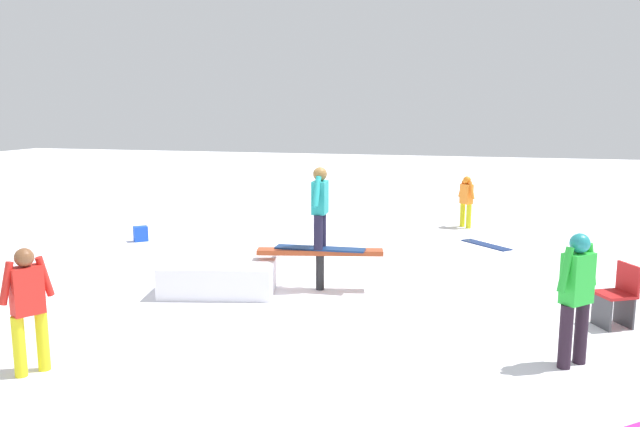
# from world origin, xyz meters

# --- Properties ---
(ground_plane) EXTENTS (60.00, 60.00, 0.00)m
(ground_plane) POSITION_xyz_m (0.00, 0.00, 0.00)
(ground_plane) COLOR white
(rail_feature) EXTENTS (2.08, 0.74, 0.68)m
(rail_feature) POSITION_xyz_m (0.00, 0.00, 0.57)
(rail_feature) COLOR black
(rail_feature) RESTS_ON ground
(snow_kicker_ramp) EXTENTS (2.09, 1.86, 0.51)m
(snow_kicker_ramp) POSITION_xyz_m (-1.60, -0.37, 0.25)
(snow_kicker_ramp) COLOR white
(snow_kicker_ramp) RESTS_ON ground
(main_rider_on_rail) EXTENTS (1.50, 0.78, 1.36)m
(main_rider_on_rail) POSITION_xyz_m (0.00, 0.00, 1.36)
(main_rider_on_rail) COLOR navy
(main_rider_on_rail) RESTS_ON rail_feature
(bystander_green) EXTENTS (0.52, 0.54, 1.58)m
(bystander_green) POSITION_xyz_m (3.66, -2.23, 0.89)
(bystander_green) COLOR #291A28
(bystander_green) RESTS_ON ground
(bystander_red) EXTENTS (0.38, 0.56, 1.46)m
(bystander_red) POSITION_xyz_m (-2.31, -4.04, 0.82)
(bystander_red) COLOR yellow
(bystander_red) RESTS_ON ground
(bystander_orange) EXTENTS (0.45, 0.49, 1.30)m
(bystander_orange) POSITION_xyz_m (2.14, 6.23, 0.73)
(bystander_orange) COLOR yellow
(bystander_orange) RESTS_ON ground
(loose_snowboard_navy) EXTENTS (1.10, 1.09, 0.02)m
(loose_snowboard_navy) POSITION_xyz_m (2.66, 4.20, 0.01)
(loose_snowboard_navy) COLOR navy
(loose_snowboard_navy) RESTS_ON ground
(folding_chair) EXTENTS (0.60, 0.60, 0.88)m
(folding_chair) POSITION_xyz_m (4.41, -0.65, 0.41)
(folding_chair) COLOR #3F3F44
(folding_chair) RESTS_ON ground
(backpack_on_snow) EXTENTS (0.37, 0.36, 0.34)m
(backpack_on_snow) POSITION_xyz_m (-4.91, 2.63, 0.17)
(backpack_on_snow) COLOR blue
(backpack_on_snow) RESTS_ON ground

